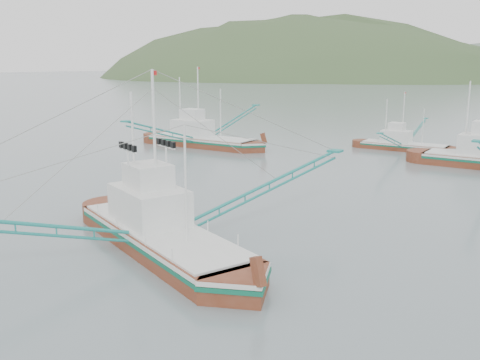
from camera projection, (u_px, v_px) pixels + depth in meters
The scene contains 5 objects.
ground at pixel (190, 244), 34.87m from camera, with size 1200.00×1200.00×0.00m, color slate.
main_boat at pixel (160, 212), 33.49m from camera, with size 16.94×28.63×12.09m.
bg_boat_left at pixel (200, 135), 75.47m from camera, with size 16.34×29.53×11.95m.
bg_boat_far at pixel (403, 142), 72.27m from camera, with size 11.53×20.86×8.44m.
headland_left at pixel (295, 78), 425.29m from camera, with size 448.00×308.00×210.00m, color #374E28.
Camera 1 is at (20.95, -25.91, 11.58)m, focal length 40.00 mm.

